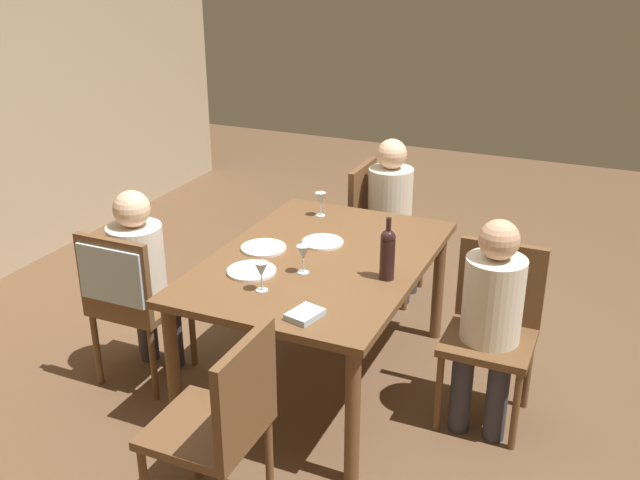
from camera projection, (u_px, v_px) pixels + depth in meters
name	position (u px, v px, depth m)	size (l,w,h in m)	color
ground_plane	(320.00, 377.00, 4.17)	(10.00, 10.00, 0.00)	brown
dining_table	(320.00, 271.00, 3.91)	(1.59, 1.09, 0.76)	brown
chair_far_left	(125.00, 290.00, 3.87)	(0.46, 0.44, 0.92)	brown
chair_near	(494.00, 321.00, 3.69)	(0.44, 0.44, 0.92)	brown
chair_right_end	(377.00, 221.00, 4.98)	(0.44, 0.44, 0.92)	brown
chair_left_end	(223.00, 419.00, 2.94)	(0.44, 0.44, 0.92)	brown
person_woman_host	(141.00, 270.00, 3.98)	(0.34, 0.30, 1.11)	#33333D
person_man_bearded	(491.00, 311.00, 3.55)	(0.34, 0.30, 1.11)	#33333D
person_man_guest	(393.00, 208.00, 4.90)	(0.30, 0.34, 1.12)	#33333D
wine_bottle_tall_green	(388.00, 253.00, 3.58)	(0.08, 0.08, 0.33)	black
wine_glass_near_left	(320.00, 199.00, 4.41)	(0.07, 0.07, 0.15)	silver
wine_glass_centre	(261.00, 271.00, 3.47)	(0.07, 0.07, 0.15)	silver
wine_glass_near_right	(303.00, 254.00, 3.66)	(0.07, 0.07, 0.15)	silver
dinner_plate_host	(264.00, 248.00, 3.97)	(0.25, 0.25, 0.01)	silver
dinner_plate_guest_left	(323.00, 242.00, 4.05)	(0.23, 0.23, 0.01)	white
dinner_plate_guest_right	(252.00, 271.00, 3.70)	(0.25, 0.25, 0.01)	white
folded_napkin	(305.00, 314.00, 3.26)	(0.16, 0.12, 0.03)	#ADC6D6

